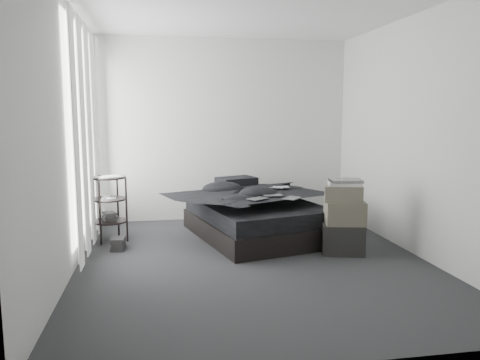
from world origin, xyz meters
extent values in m
cube|color=#2A2A2C|center=(0.00, 0.00, 0.00)|extent=(3.60, 4.20, 0.01)
cube|color=white|center=(0.00, 0.00, 2.60)|extent=(3.60, 4.20, 0.01)
cube|color=silver|center=(0.00, 2.10, 1.30)|extent=(3.60, 0.01, 2.60)
cube|color=silver|center=(0.00, -2.10, 1.30)|extent=(3.60, 0.01, 2.60)
cube|color=silver|center=(-1.80, 0.00, 1.30)|extent=(0.01, 4.20, 2.60)
cube|color=silver|center=(1.80, 0.00, 1.30)|extent=(0.01, 4.20, 2.60)
cube|color=white|center=(-1.78, 0.90, 1.35)|extent=(0.02, 2.00, 2.30)
cube|color=white|center=(-1.73, 0.90, 1.28)|extent=(0.06, 2.12, 2.48)
cube|color=black|center=(0.24, 0.97, 0.12)|extent=(1.75, 2.06, 0.24)
cube|color=black|center=(0.24, 0.97, 0.34)|extent=(1.68, 2.00, 0.19)
imported|color=black|center=(0.25, 0.93, 0.54)|extent=(1.65, 1.80, 0.21)
cube|color=black|center=(0.03, 1.63, 0.50)|extent=(0.61, 0.48, 0.12)
cube|color=black|center=(0.09, 1.63, 0.61)|extent=(0.59, 0.50, 0.11)
imported|color=silver|center=(0.55, 1.09, 0.65)|extent=(0.30, 0.20, 0.02)
cube|color=black|center=(0.14, 0.45, 0.65)|extent=(0.27, 0.25, 0.01)
cube|color=black|center=(0.36, 0.64, 0.65)|extent=(0.23, 0.15, 0.01)
cube|color=black|center=(0.54, 0.41, 0.66)|extent=(0.26, 0.27, 0.01)
cylinder|color=black|center=(-1.56, 1.10, 0.39)|extent=(0.55, 0.55, 0.78)
cube|color=white|center=(-1.55, 1.10, 0.78)|extent=(0.37, 0.35, 0.02)
cube|color=black|center=(-1.43, 0.67, 0.07)|extent=(0.15, 0.21, 0.14)
cube|color=black|center=(1.04, 0.12, 0.17)|extent=(0.53, 0.46, 0.33)
cube|color=#5C5749|center=(1.05, 0.11, 0.46)|extent=(0.48, 0.41, 0.25)
cube|color=#5C5749|center=(1.03, 0.12, 0.68)|extent=(0.49, 0.44, 0.18)
cube|color=silver|center=(1.04, 0.12, 0.78)|extent=(0.41, 0.36, 0.03)
cube|color=silver|center=(1.05, 0.11, 0.81)|extent=(0.37, 0.32, 0.03)
camera|label=1|loc=(-0.95, -4.65, 1.53)|focal=35.00mm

